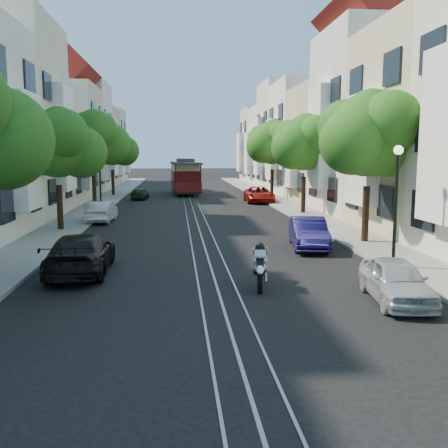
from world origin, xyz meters
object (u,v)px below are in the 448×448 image
object	(u,v)px
lamp_east	(397,188)
parked_car_w_mid	(102,212)
tree_e_c	(305,144)
tree_w_b	(58,146)
tree_e_d	(273,144)
lamp_west	(100,171)
parked_car_w_near	(81,254)
cable_car	(185,175)
tree_w_c	(93,139)
parked_car_w_far	(140,193)
tree_w_d	(113,147)
parked_car_e_mid	(309,233)
sportbike_rider	(260,263)
parked_car_e_far	(259,195)
tree_e_b	(370,137)
parked_car_e_near	(396,280)

from	to	relation	value
lamp_east	parked_car_w_mid	xyz separation A→B (m)	(-11.90, 13.42, -2.23)
tree_e_c	tree_w_b	distance (m)	15.60
tree_e_d	lamp_west	xyz separation A→B (m)	(-13.56, -8.98, -2.02)
parked_car_w_near	parked_car_w_mid	xyz separation A→B (m)	(-1.20, 12.99, -0.06)
tree_e_c	cable_car	xyz separation A→B (m)	(-7.55, 17.56, -2.69)
tree_w_c	lamp_west	bearing A→B (deg)	-74.25
parked_car_w_far	tree_w_c	bearing A→B (deg)	74.05
tree_w_c	cable_car	bearing A→B (deg)	61.37
parked_car_w_near	parked_car_w_far	size ratio (longest dim) A/B	1.48
tree_w_d	lamp_east	world-z (taller)	tree_w_d
tree_e_d	parked_car_e_mid	distance (m)	23.38
tree_e_d	sportbike_rider	bearing A→B (deg)	-101.69
tree_w_c	parked_car_e_far	bearing A→B (deg)	14.58
sportbike_rider	tree_e_c	bearing A→B (deg)	80.81
sportbike_rider	parked_car_w_far	xyz separation A→B (m)	(-5.69, 29.81, -0.21)
cable_car	sportbike_rider	bearing A→B (deg)	-90.68
tree_e_b	parked_car_e_near	distance (m)	9.92
tree_w_d	lamp_west	size ratio (longest dim) A/B	1.57
lamp_west	parked_car_w_mid	world-z (taller)	lamp_west
parked_car_e_mid	parked_car_w_mid	size ratio (longest dim) A/B	1.06
tree_w_c	lamp_west	size ratio (longest dim) A/B	1.71
cable_car	parked_car_e_far	size ratio (longest dim) A/B	1.81
parked_car_e_far	tree_e_c	bearing A→B (deg)	-76.90
lamp_west	parked_car_e_far	xyz separation A→B (m)	(11.90, 6.29, -2.19)
lamp_east	parked_car_w_near	size ratio (longest dim) A/B	0.89
cable_car	parked_car_e_mid	size ratio (longest dim) A/B	2.14
parked_car_e_near	tree_w_c	bearing A→B (deg)	122.16
tree_e_b	parked_car_w_mid	distance (m)	15.93
tree_e_d	tree_w_b	distance (m)	22.28
cable_car	parked_car_w_mid	world-z (taller)	cable_car
parked_car_e_mid	parked_car_e_near	bearing A→B (deg)	-79.81
lamp_east	sportbike_rider	bearing A→B (deg)	-159.45
lamp_east	parked_car_w_far	bearing A→B (deg)	110.96
lamp_west	parked_car_e_mid	bearing A→B (deg)	-52.30
cable_car	parked_car_w_mid	xyz separation A→B (m)	(-5.32, -20.12, -1.29)
tree_e_c	sportbike_rider	bearing A→B (deg)	-108.49
tree_e_d	tree_w_c	distance (m)	15.60
tree_w_d	sportbike_rider	xyz separation A→B (m)	(8.43, -33.85, -3.86)
lamp_east	parked_car_e_far	distance (m)	24.40
tree_w_d	parked_car_e_near	world-z (taller)	tree_w_d
parked_car_e_mid	lamp_east	bearing A→B (deg)	-57.61
tree_e_c	lamp_west	world-z (taller)	tree_e_c
lamp_west	sportbike_rider	xyz separation A→B (m)	(7.59, -19.88, -2.10)
tree_w_c	tree_w_d	bearing A→B (deg)	90.00
tree_e_d	lamp_east	world-z (taller)	tree_e_d
parked_car_e_near	parked_car_e_mid	world-z (taller)	parked_car_e_mid
parked_car_e_near	tree_e_d	bearing A→B (deg)	91.73
tree_w_c	parked_car_e_near	xyz separation A→B (m)	(11.86, -24.65, -4.48)
sportbike_rider	cable_car	size ratio (longest dim) A/B	0.24
parked_car_w_mid	tree_e_b	bearing A→B (deg)	149.23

